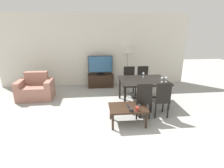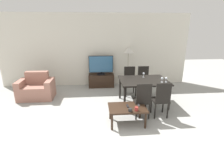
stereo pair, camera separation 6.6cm
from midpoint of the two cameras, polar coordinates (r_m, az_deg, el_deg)
name	(u,v)px [view 1 (the left image)]	position (r m, az deg, el deg)	size (l,w,h in m)	color
ground_plane	(99,150)	(3.52, -4.72, -20.78)	(18.00, 18.00, 0.00)	#9E9E99
wall_back	(95,51)	(6.80, -5.86, 10.82)	(7.17, 0.06, 2.70)	silver
armchair	(36,89)	(6.11, -23.88, -1.61)	(1.07, 0.71, 0.83)	#9E6B5B
tv_stand	(101,80)	(6.75, -3.99, 1.17)	(0.96, 0.45, 0.48)	black
tv	(100,65)	(6.60, -4.10, 6.11)	(0.91, 0.32, 0.71)	black
coffee_table	(128,109)	(4.15, 4.72, -8.12)	(0.87, 0.61, 0.43)	black
dining_table	(143,82)	(5.16, 9.85, 0.56)	(1.36, 1.06, 0.75)	black
dining_chair_near	(143,99)	(4.38, 9.64, -4.79)	(0.40, 0.40, 0.94)	black
dining_chair_far	(143,79)	(6.04, 9.85, 1.64)	(0.40, 0.40, 0.94)	black
dining_chair_near_right	(162,98)	(4.53, 15.48, -4.44)	(0.40, 0.40, 0.94)	black
dining_chair_far_left	(129,79)	(5.93, 5.40, 1.52)	(0.40, 0.40, 0.94)	black
floor_lamp	(128,52)	(6.59, 4.90, 10.51)	(0.37, 0.37, 1.53)	gray
remote_primary	(139,104)	(4.25, 8.35, -6.63)	(0.04, 0.15, 0.02)	#38383D
remote_secondary	(128,106)	(4.15, 4.84, -7.11)	(0.04, 0.15, 0.02)	black
cup_white_near	(131,110)	(3.92, 5.72, -8.39)	(0.08, 0.08, 0.07)	black
cup_colored_far	(137,109)	(3.96, 7.74, -8.00)	(0.08, 0.08, 0.09)	maroon
wine_glass_left	(143,74)	(5.39, 9.89, 3.29)	(0.07, 0.07, 0.15)	silver
wine_glass_center	(162,78)	(5.01, 15.66, 1.75)	(0.07, 0.07, 0.15)	silver
wine_glass_right	(166,78)	(5.05, 16.88, 1.76)	(0.07, 0.07, 0.15)	silver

